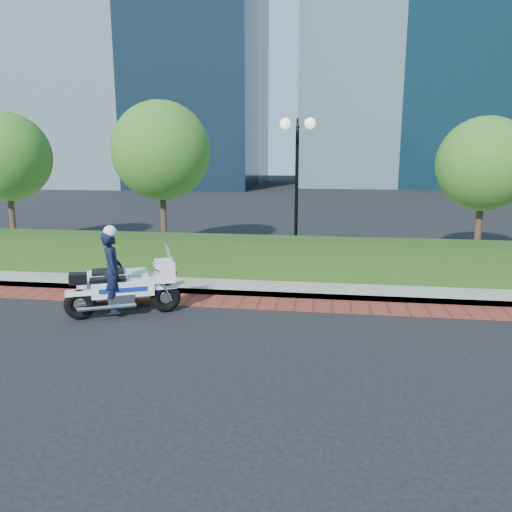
# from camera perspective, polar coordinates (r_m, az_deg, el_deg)

# --- Properties ---
(ground) EXTENTS (120.00, 120.00, 0.00)m
(ground) POSITION_cam_1_polar(r_m,az_deg,el_deg) (10.22, -3.14, -7.83)
(ground) COLOR black
(ground) RESTS_ON ground
(brick_strip) EXTENTS (60.00, 1.00, 0.01)m
(brick_strip) POSITION_cam_1_polar(r_m,az_deg,el_deg) (11.61, -1.68, -5.31)
(brick_strip) COLOR maroon
(brick_strip) RESTS_ON ground
(sidewalk) EXTENTS (60.00, 8.00, 0.15)m
(sidewalk) POSITION_cam_1_polar(r_m,az_deg,el_deg) (15.90, 1.11, -0.28)
(sidewalk) COLOR gray
(sidewalk) RESTS_ON ground
(hedge_main) EXTENTS (18.00, 1.20, 1.00)m
(hedge_main) POSITION_cam_1_polar(r_m,az_deg,el_deg) (13.46, -0.16, -0.05)
(hedge_main) COLOR #1B3210
(hedge_main) RESTS_ON sidewalk
(lamppost) EXTENTS (1.02, 0.70, 4.21)m
(lamppost) POSITION_cam_1_polar(r_m,az_deg,el_deg) (14.65, 4.70, 10.01)
(lamppost) COLOR black
(lamppost) RESTS_ON sidewalk
(tree_a) EXTENTS (3.00, 3.00, 4.58)m
(tree_a) POSITION_cam_1_polar(r_m,az_deg,el_deg) (19.31, -26.65, 10.07)
(tree_a) COLOR #332319
(tree_a) RESTS_ON sidewalk
(tree_b) EXTENTS (3.20, 3.20, 4.89)m
(tree_b) POSITION_cam_1_polar(r_m,az_deg,el_deg) (16.82, -10.80, 11.72)
(tree_b) COLOR #332319
(tree_b) RESTS_ON sidewalk
(tree_c) EXTENTS (2.80, 2.80, 4.30)m
(tree_c) POSITION_cam_1_polar(r_m,az_deg,el_deg) (16.56, 24.64, 9.52)
(tree_c) COLOR #332319
(tree_c) RESTS_ON sidewalk
(police_motorcycle) EXTENTS (2.50, 1.90, 1.96)m
(police_motorcycle) POSITION_cam_1_polar(r_m,az_deg,el_deg) (11.23, -15.52, -2.84)
(police_motorcycle) COLOR black
(police_motorcycle) RESTS_ON ground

